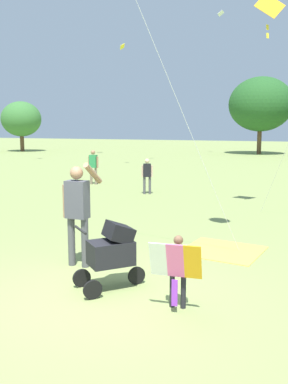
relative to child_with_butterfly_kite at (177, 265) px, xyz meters
The scene contains 9 objects.
ground_plane 1.30m from the child_with_butterfly_kite, behind, with size 120.00×120.00×0.00m, color #849351.
treeline_distant 29.64m from the child_with_butterfly_kite, 89.34° to the left, with size 42.45×7.67×6.28m.
child_with_butterfly_kite is the anchor object (origin of this frame).
person_adult_flyer 2.41m from the child_with_butterfly_kite, 152.04° to the left, with size 0.58×0.53×1.83m.
stroller 1.17m from the child_with_butterfly_kite, 162.10° to the left, with size 0.97×0.98×1.03m.
kite_orange_delta 8.41m from the child_with_butterfly_kite, 85.54° to the left, with size 2.23×2.03×5.92m.
person_red_shirt 9.62m from the child_with_butterfly_kite, 112.12° to the left, with size 0.38×0.25×1.26m.
person_sitting_far 12.38m from the child_with_butterfly_kite, 121.91° to the left, with size 0.45×0.19×1.41m.
picnic_blanket 2.95m from the child_with_butterfly_kite, 87.82° to the left, with size 1.46×1.39×0.02m, color gold.
Camera 1 is at (2.61, -5.21, 2.45)m, focal length 40.19 mm.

